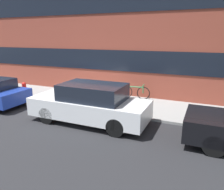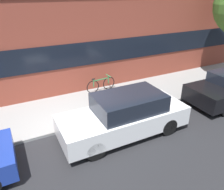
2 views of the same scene
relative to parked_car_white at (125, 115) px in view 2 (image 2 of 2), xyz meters
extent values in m
plane|color=#232326|center=(-1.70, 1.05, -0.75)|extent=(56.00, 56.00, 0.00)
cube|color=gray|center=(-1.70, 2.51, -0.70)|extent=(28.00, 2.92, 0.10)
cube|color=black|center=(-1.70, 3.95, 1.22)|extent=(25.76, 0.04, 1.10)
cube|color=silver|center=(-0.05, 0.00, -0.16)|extent=(4.56, 1.71, 0.70)
cube|color=black|center=(0.13, 0.00, 0.48)|extent=(2.37, 1.50, 0.59)
cylinder|color=black|center=(-1.46, -0.76, -0.43)|extent=(0.64, 0.18, 0.64)
cylinder|color=black|center=(-1.46, 0.76, -0.43)|extent=(0.64, 0.18, 0.64)
cylinder|color=black|center=(1.36, -0.76, -0.43)|extent=(0.64, 0.18, 0.64)
cylinder|color=black|center=(1.36, 0.76, -0.43)|extent=(0.64, 0.18, 0.64)
cylinder|color=black|center=(4.34, 0.81, -0.44)|extent=(0.63, 0.18, 0.63)
torus|color=black|center=(1.10, 3.55, -0.32)|extent=(0.67, 0.10, 0.67)
torus|color=black|center=(0.20, 3.47, -0.32)|extent=(0.67, 0.10, 0.67)
cylinder|color=#33723F|center=(0.65, 3.51, -0.02)|extent=(0.86, 0.13, 0.06)
cylinder|color=#33723F|center=(0.24, 3.47, -0.13)|extent=(0.06, 0.06, 0.38)
cylinder|color=#33723F|center=(1.08, 3.55, -0.13)|extent=(0.06, 0.06, 0.38)
ellipsoid|color=black|center=(0.24, 3.47, 0.09)|extent=(0.21, 0.10, 0.05)
cylinder|color=#33723F|center=(1.08, 3.55, 0.09)|extent=(0.09, 0.44, 0.05)
camera|label=1|loc=(3.93, -6.92, 2.48)|focal=35.00mm
camera|label=2|loc=(-3.37, -5.64, 3.99)|focal=35.00mm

